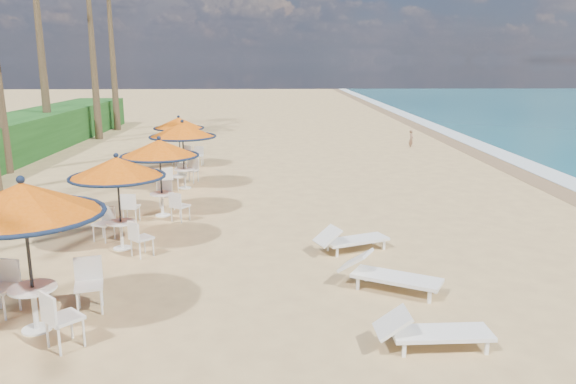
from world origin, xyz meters
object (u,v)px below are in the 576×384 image
object	(u,v)px
station_2	(159,158)
station_3	(182,138)
station_4	(180,129)
lounger_mid	(386,274)
station_1	(117,176)
lounger_near	(429,331)
station_0	(28,218)
lounger_far	(349,239)

from	to	relation	value
station_2	station_3	bearing A→B (deg)	89.07
station_4	lounger_mid	world-z (taller)	station_4
station_2	station_3	size ratio (longest dim) A/B	0.96
station_3	station_1	bearing A→B (deg)	-94.03
station_4	station_3	bearing A→B (deg)	-79.99
station_2	station_3	distance (m)	3.59
station_1	lounger_near	bearing A→B (deg)	-39.32
station_0	lounger_mid	bearing A→B (deg)	13.72
station_0	station_1	distance (m)	4.09
station_0	station_3	bearing A→B (deg)	85.85
station_3	lounger_far	distance (m)	8.49
station_2	lounger_mid	world-z (taller)	station_2
lounger_near	station_0	bearing A→B (deg)	170.97
station_1	station_4	bearing A→B (deg)	91.40
station_4	station_2	bearing A→B (deg)	-85.10
station_3	lounger_near	bearing A→B (deg)	-64.04
station_3	station_4	xyz separation A→B (m)	(-0.71, 4.02, -0.17)
station_1	lounger_mid	bearing A→B (deg)	-24.24
station_0	station_2	xyz separation A→B (m)	(0.71, 6.94, -0.23)
lounger_mid	station_3	bearing A→B (deg)	148.85
station_1	station_2	distance (m)	2.89
station_2	lounger_far	bearing A→B (deg)	-32.81
station_0	station_4	xyz separation A→B (m)	(0.05, 14.55, -0.32)
station_1	station_3	world-z (taller)	station_3
station_0	station_2	bearing A→B (deg)	84.20
station_3	lounger_mid	size ratio (longest dim) A/B	1.18
station_0	lounger_far	size ratio (longest dim) A/B	1.40
station_3	lounger_near	distance (m)	12.70
lounger_near	lounger_mid	bearing A→B (deg)	93.65
station_3	lounger_far	world-z (taller)	station_3
station_1	lounger_far	xyz separation A→B (m)	(5.35, -0.33, -1.45)
station_0	station_4	bearing A→B (deg)	89.79
lounger_mid	station_4	bearing A→B (deg)	143.17
lounger_far	station_3	bearing A→B (deg)	103.31
station_4	lounger_near	xyz separation A→B (m)	(6.23, -15.36, -1.28)
lounger_near	lounger_far	world-z (taller)	lounger_near
station_3	lounger_far	bearing A→B (deg)	-54.18
station_1	station_3	bearing A→B (deg)	85.97
lounger_near	lounger_far	distance (m)	4.61
station_4	station_1	bearing A→B (deg)	-88.60
station_1	lounger_mid	distance (m)	6.48
station_2	lounger_near	size ratio (longest dim) A/B	1.27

